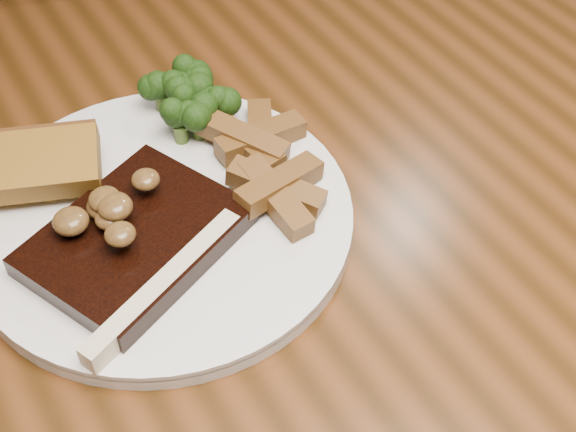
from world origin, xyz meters
name	(u,v)px	position (x,y,z in m)	size (l,w,h in m)	color
dining_table	(283,314)	(0.00, 0.00, 0.66)	(1.60, 0.90, 0.75)	#4B260F
chair_far	(128,90)	(0.07, 0.56, 0.49)	(0.54, 0.54, 0.89)	black
plate	(164,220)	(-0.07, 0.07, 0.76)	(0.30, 0.30, 0.01)	silver
steak	(136,241)	(-0.10, 0.04, 0.77)	(0.15, 0.12, 0.02)	black
steak_bone	(166,290)	(-0.10, -0.01, 0.77)	(0.15, 0.01, 0.02)	beige
mushroom_pile	(117,208)	(-0.11, 0.06, 0.80)	(0.07, 0.07, 0.03)	brown
garlic_bread	(40,183)	(-0.14, 0.14, 0.77)	(0.10, 0.05, 0.02)	#94641A
potato_wedges	(249,161)	(0.01, 0.07, 0.77)	(0.10, 0.10, 0.02)	brown
broccoli_cluster	(192,102)	(0.00, 0.16, 0.78)	(0.07, 0.07, 0.04)	#1F3D0E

